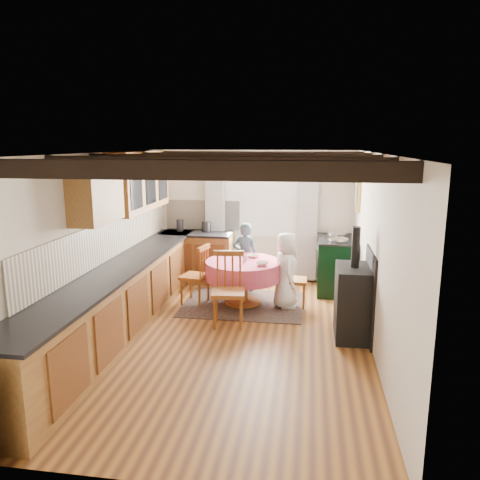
% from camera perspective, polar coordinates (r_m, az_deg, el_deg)
% --- Properties ---
extents(floor, '(3.60, 5.50, 0.00)m').
position_cam_1_polar(floor, '(6.28, -1.12, -11.85)').
color(floor, '#A96A2A').
rests_on(floor, ground).
extents(ceiling, '(3.60, 5.50, 0.00)m').
position_cam_1_polar(ceiling, '(5.75, -1.22, 10.63)').
color(ceiling, white).
rests_on(ceiling, ground).
extents(wall_back, '(3.60, 0.00, 2.40)m').
position_cam_1_polar(wall_back, '(8.57, 1.97, 2.98)').
color(wall_back, silver).
rests_on(wall_back, ground).
extents(wall_front, '(3.60, 0.00, 2.40)m').
position_cam_1_polar(wall_front, '(3.35, -9.40, -11.61)').
color(wall_front, silver).
rests_on(wall_front, ground).
extents(wall_left, '(0.00, 5.50, 2.40)m').
position_cam_1_polar(wall_left, '(6.45, -17.14, -0.52)').
color(wall_left, silver).
rests_on(wall_left, ground).
extents(wall_right, '(0.00, 5.50, 2.40)m').
position_cam_1_polar(wall_right, '(5.87, 16.42, -1.66)').
color(wall_right, silver).
rests_on(wall_right, ground).
extents(beam_a, '(3.60, 0.16, 0.16)m').
position_cam_1_polar(beam_a, '(3.80, -6.45, 8.57)').
color(beam_a, black).
rests_on(beam_a, ceiling).
extents(beam_b, '(3.60, 0.16, 0.16)m').
position_cam_1_polar(beam_b, '(4.77, -3.30, 9.28)').
color(beam_b, black).
rests_on(beam_b, ceiling).
extents(beam_c, '(3.60, 0.16, 0.16)m').
position_cam_1_polar(beam_c, '(5.75, -1.22, 9.74)').
color(beam_c, black).
rests_on(beam_c, ceiling).
extents(beam_d, '(3.60, 0.16, 0.16)m').
position_cam_1_polar(beam_d, '(6.74, 0.26, 10.05)').
color(beam_d, black).
rests_on(beam_d, ceiling).
extents(beam_e, '(3.60, 0.16, 0.16)m').
position_cam_1_polar(beam_e, '(7.73, 1.36, 10.28)').
color(beam_e, black).
rests_on(beam_e, ceiling).
extents(splash_left, '(0.02, 4.50, 0.55)m').
position_cam_1_polar(splash_left, '(6.70, -15.89, 0.02)').
color(splash_left, beige).
rests_on(splash_left, wall_left).
extents(splash_back, '(1.40, 0.02, 0.55)m').
position_cam_1_polar(splash_back, '(8.72, -4.59, 3.11)').
color(splash_back, beige).
rests_on(splash_back, wall_back).
extents(base_cabinet_left, '(0.60, 5.30, 0.88)m').
position_cam_1_polar(base_cabinet_left, '(6.52, -14.34, -7.14)').
color(base_cabinet_left, olive).
rests_on(base_cabinet_left, floor).
extents(base_cabinet_back, '(1.30, 0.60, 0.88)m').
position_cam_1_polar(base_cabinet_back, '(8.62, -5.26, -2.17)').
color(base_cabinet_back, olive).
rests_on(base_cabinet_back, floor).
extents(worktop_left, '(0.64, 5.30, 0.04)m').
position_cam_1_polar(worktop_left, '(6.38, -14.39, -3.25)').
color(worktop_left, black).
rests_on(worktop_left, base_cabinet_left).
extents(worktop_back, '(1.30, 0.64, 0.04)m').
position_cam_1_polar(worktop_back, '(8.50, -5.35, 0.81)').
color(worktop_back, black).
rests_on(worktop_back, base_cabinet_back).
extents(wall_cabinet_glass, '(0.34, 1.80, 0.90)m').
position_cam_1_polar(wall_cabinet_glass, '(7.36, -12.26, 7.14)').
color(wall_cabinet_glass, olive).
rests_on(wall_cabinet_glass, wall_left).
extents(wall_cabinet_solid, '(0.34, 0.90, 0.70)m').
position_cam_1_polar(wall_cabinet_solid, '(6.00, -17.32, 5.37)').
color(wall_cabinet_solid, olive).
rests_on(wall_cabinet_solid, wall_left).
extents(window_frame, '(1.34, 0.03, 1.54)m').
position_cam_1_polar(window_frame, '(8.49, 2.65, 5.62)').
color(window_frame, white).
rests_on(window_frame, wall_back).
extents(window_pane, '(1.20, 0.01, 1.40)m').
position_cam_1_polar(window_pane, '(8.50, 2.65, 5.62)').
color(window_pane, white).
rests_on(window_pane, wall_back).
extents(curtain_left, '(0.35, 0.10, 2.10)m').
position_cam_1_polar(curtain_left, '(8.61, -3.08, 2.33)').
color(curtain_left, silver).
rests_on(curtain_left, wall_back).
extents(curtain_right, '(0.35, 0.10, 2.10)m').
position_cam_1_polar(curtain_right, '(8.43, 8.31, 2.03)').
color(curtain_right, silver).
rests_on(curtain_right, wall_back).
extents(curtain_rod, '(2.00, 0.03, 0.03)m').
position_cam_1_polar(curtain_rod, '(8.36, 2.63, 9.64)').
color(curtain_rod, black).
rests_on(curtain_rod, wall_back).
extents(wall_picture, '(0.04, 0.50, 0.60)m').
position_cam_1_polar(wall_picture, '(8.04, 14.29, 5.63)').
color(wall_picture, gold).
rests_on(wall_picture, wall_right).
extents(wall_plate, '(0.30, 0.02, 0.30)m').
position_cam_1_polar(wall_plate, '(8.42, 9.12, 6.11)').
color(wall_plate, silver).
rests_on(wall_plate, wall_back).
extents(rug, '(1.88, 1.46, 0.01)m').
position_cam_1_polar(rug, '(7.45, 0.39, -7.88)').
color(rug, black).
rests_on(rug, floor).
extents(dining_table, '(1.18, 1.18, 0.71)m').
position_cam_1_polar(dining_table, '(7.34, 0.40, -5.31)').
color(dining_table, '#CB4C62').
rests_on(dining_table, floor).
extents(chair_near, '(0.50, 0.52, 1.05)m').
position_cam_1_polar(chair_near, '(6.47, -1.46, -6.15)').
color(chair_near, brown).
rests_on(chair_near, floor).
extents(chair_left, '(0.50, 0.49, 0.96)m').
position_cam_1_polar(chair_left, '(7.41, -5.61, -4.21)').
color(chair_left, brown).
rests_on(chair_left, floor).
extents(chair_right, '(0.41, 0.39, 0.89)m').
position_cam_1_polar(chair_right, '(7.32, 6.80, -4.69)').
color(chair_right, brown).
rests_on(chair_right, floor).
extents(aga_range, '(0.67, 1.03, 0.95)m').
position_cam_1_polar(aga_range, '(8.15, 11.81, -2.95)').
color(aga_range, black).
rests_on(aga_range, floor).
extents(cast_iron_stove, '(0.44, 0.74, 1.48)m').
position_cam_1_polar(cast_iron_stove, '(6.22, 13.84, -5.15)').
color(cast_iron_stove, black).
rests_on(cast_iron_stove, floor).
extents(child_far, '(0.46, 0.32, 1.21)m').
position_cam_1_polar(child_far, '(7.96, 0.65, -2.09)').
color(child_far, '#37525C').
rests_on(child_far, floor).
extents(child_right, '(0.49, 0.65, 1.19)m').
position_cam_1_polar(child_right, '(7.20, 5.67, -3.74)').
color(child_right, white).
rests_on(child_right, floor).
extents(bowl_a, '(0.26, 0.26, 0.05)m').
position_cam_1_polar(bowl_a, '(7.48, 1.65, -1.97)').
color(bowl_a, silver).
rests_on(bowl_a, dining_table).
extents(bowl_b, '(0.21, 0.21, 0.06)m').
position_cam_1_polar(bowl_b, '(6.99, 2.76, -2.92)').
color(bowl_b, silver).
rests_on(bowl_b, dining_table).
extents(cup, '(0.10, 0.10, 0.09)m').
position_cam_1_polar(cup, '(7.23, 0.63, -2.26)').
color(cup, silver).
rests_on(cup, dining_table).
extents(canister_tall, '(0.13, 0.13, 0.22)m').
position_cam_1_polar(canister_tall, '(8.63, -7.41, 1.82)').
color(canister_tall, '#262628').
rests_on(canister_tall, worktop_back).
extents(canister_wide, '(0.16, 0.16, 0.18)m').
position_cam_1_polar(canister_wide, '(8.55, -4.17, 1.65)').
color(canister_wide, '#262628').
rests_on(canister_wide, worktop_back).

